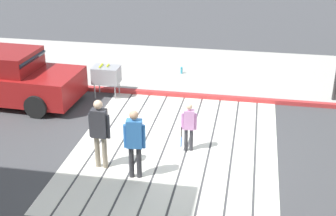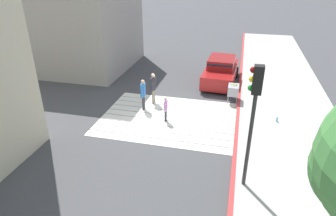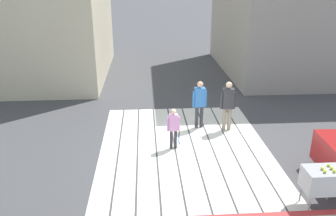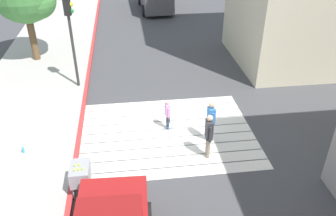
% 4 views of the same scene
% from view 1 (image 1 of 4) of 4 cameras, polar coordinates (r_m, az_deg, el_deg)
% --- Properties ---
extents(ground_plane, '(120.00, 120.00, 0.00)m').
position_cam_1_polar(ground_plane, '(11.79, 0.94, -4.80)').
color(ground_plane, '#424244').
extents(crosswalk_stripes, '(6.40, 4.90, 0.01)m').
position_cam_1_polar(crosswalk_stripes, '(11.79, 0.94, -4.78)').
color(crosswalk_stripes, silver).
rests_on(crosswalk_stripes, ground).
extents(sidewalk_west, '(4.80, 40.00, 0.12)m').
position_cam_1_polar(sidewalk_west, '(16.85, 4.15, 4.47)').
color(sidewalk_west, '#ADA8A0').
rests_on(sidewalk_west, ground).
extents(curb_painted, '(0.16, 40.00, 0.13)m').
position_cam_1_polar(curb_painted, '(14.67, 3.07, 1.47)').
color(curb_painted, '#BC3333').
rests_on(curb_painted, ground).
extents(car_parked_near_curb, '(2.13, 4.38, 1.57)m').
position_cam_1_polar(car_parked_near_curb, '(14.96, -18.66, 3.41)').
color(car_parked_near_curb, maroon).
rests_on(car_parked_near_curb, ground).
extents(tennis_ball_cart, '(0.56, 0.80, 1.02)m').
position_cam_1_polar(tennis_ball_cart, '(14.66, -7.37, 3.94)').
color(tennis_ball_cart, '#99999E').
rests_on(tennis_ball_cart, ground).
extents(water_bottle, '(0.07, 0.07, 0.22)m').
position_cam_1_polar(water_bottle, '(16.34, 1.62, 4.52)').
color(water_bottle, '#33A5BF').
rests_on(water_bottle, sidewalk_west).
extents(pedestrian_adult_lead, '(0.22, 0.49, 1.66)m').
position_cam_1_polar(pedestrian_adult_lead, '(10.66, -8.16, -2.51)').
color(pedestrian_adult_lead, gray).
rests_on(pedestrian_adult_lead, ground).
extents(pedestrian_adult_trailing, '(0.24, 0.47, 1.61)m').
position_cam_1_polar(pedestrian_adult_trailing, '(10.21, -4.01, -3.77)').
color(pedestrian_adult_trailing, '#333338').
rests_on(pedestrian_adult_trailing, ground).
extents(pedestrian_child_with_racket, '(0.29, 0.39, 1.25)m').
position_cam_1_polar(pedestrian_child_with_racket, '(11.38, 2.46, -1.99)').
color(pedestrian_child_with_racket, '#333338').
rests_on(pedestrian_child_with_racket, ground).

